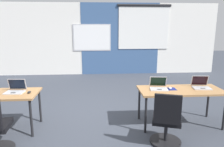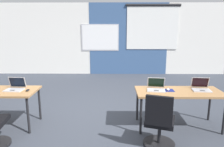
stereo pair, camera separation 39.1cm
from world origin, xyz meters
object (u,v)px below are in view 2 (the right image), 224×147
object	(u,v)px
laptop_near_left_inner	(15,87)
chair_near_right_inner	(159,125)
desk_near_right	(179,94)
laptop_near_right_inner	(156,87)
laptop_near_right_end	(201,87)
mouse_near_right_inner	(168,89)
mouse_near_left_inner	(28,90)

from	to	relation	value
laptop_near_left_inner	chair_near_right_inner	xyz separation A→B (m)	(2.61, -0.78, -0.39)
desk_near_right	laptop_near_right_inner	bearing A→B (deg)	170.87
laptop_near_right_end	laptop_near_right_inner	world-z (taller)	laptop_near_right_end
desk_near_right	mouse_near_right_inner	xyz separation A→B (m)	(-0.20, 0.03, 0.08)
mouse_near_left_inner	laptop_near_right_inner	xyz separation A→B (m)	(2.42, 0.10, 0.03)
laptop_near_right_inner	chair_near_right_inner	xyz separation A→B (m)	(-0.08, -0.80, -0.39)
laptop_near_right_end	laptop_near_left_inner	world-z (taller)	laptop_near_left_inner
laptop_near_right_end	mouse_near_right_inner	world-z (taller)	laptop_near_right_end
desk_near_right	laptop_near_left_inner	distance (m)	3.11
mouse_near_left_inner	mouse_near_right_inner	world-z (taller)	mouse_near_right_inner
chair_near_right_inner	desk_near_right	bearing A→B (deg)	-106.47
mouse_near_left_inner	chair_near_right_inner	bearing A→B (deg)	-16.66
desk_near_right	laptop_near_right_end	distance (m)	0.46
chair_near_right_inner	mouse_near_left_inner	bearing A→B (deg)	1.36
mouse_near_right_inner	laptop_near_right_end	bearing A→B (deg)	3.66
desk_near_right	chair_near_right_inner	distance (m)	0.93
laptop_near_right_end	chair_near_right_inner	world-z (taller)	laptop_near_right_end
desk_near_right	mouse_near_right_inner	size ratio (longest dim) A/B	14.79
chair_near_right_inner	mouse_near_right_inner	bearing A→B (deg)	-93.63
laptop_near_left_inner	mouse_near_right_inner	size ratio (longest dim) A/B	3.23
laptop_near_right_inner	chair_near_right_inner	bearing A→B (deg)	-87.78
desk_near_right	mouse_near_left_inner	distance (m)	2.84
desk_near_right	laptop_near_left_inner	world-z (taller)	laptop_near_left_inner
desk_near_right	laptop_near_right_inner	size ratio (longest dim) A/B	4.31
desk_near_right	laptop_near_right_end	xyz separation A→B (m)	(0.44, 0.07, 0.11)
mouse_near_left_inner	laptop_near_right_inner	world-z (taller)	laptop_near_right_inner
mouse_near_left_inner	laptop_near_right_inner	bearing A→B (deg)	2.30
laptop_near_right_end	laptop_near_left_inner	distance (m)	3.55
chair_near_right_inner	laptop_near_right_inner	bearing A→B (deg)	-78.00
mouse_near_right_inner	chair_near_right_inner	bearing A→B (deg)	-111.64
chair_near_right_inner	laptop_near_left_inner	bearing A→B (deg)	1.33
desk_near_right	mouse_near_left_inner	xyz separation A→B (m)	(-2.84, -0.03, 0.08)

